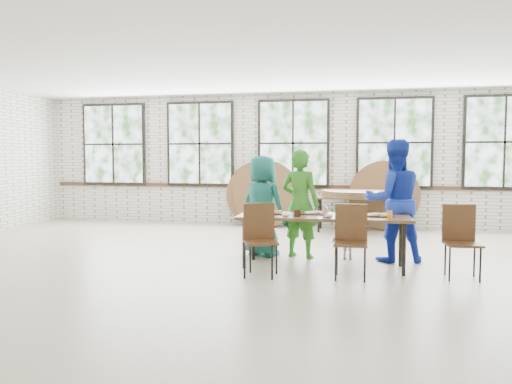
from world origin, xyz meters
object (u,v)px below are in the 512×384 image
at_px(dining_table, 323,219).
at_px(chair_near_left, 260,233).
at_px(storage_table, 357,199).
at_px(chair_near_right, 351,234).

bearing_deg(dining_table, chair_near_left, -143.83).
bearing_deg(chair_near_left, dining_table, 18.66).
xyz_separation_m(dining_table, storage_table, (0.44, 3.59, -0.00)).
distance_m(dining_table, storage_table, 3.62).
bearing_deg(dining_table, storage_table, 80.97).
height_order(chair_near_left, storage_table, chair_near_left).
xyz_separation_m(dining_table, chair_near_right, (0.39, -0.49, -0.13)).
bearing_deg(chair_near_left, storage_table, 54.17).
bearing_deg(chair_near_right, chair_near_left, -174.26).
relative_size(chair_near_left, storage_table, 0.52).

